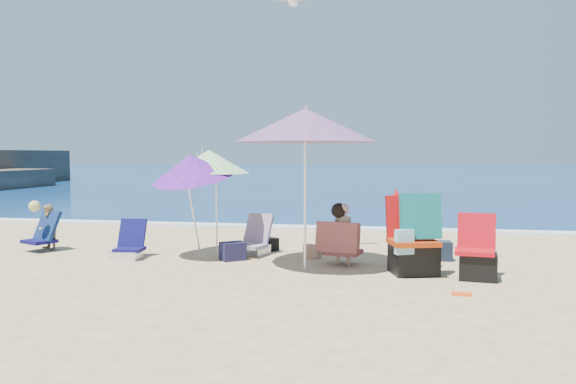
% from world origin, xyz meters
% --- Properties ---
extents(ground, '(120.00, 120.00, 0.00)m').
position_xyz_m(ground, '(0.00, 0.00, 0.00)').
color(ground, '#D8BC84').
rests_on(ground, ground).
extents(sea, '(120.00, 80.00, 0.12)m').
position_xyz_m(sea, '(0.00, 45.00, -0.05)').
color(sea, navy).
rests_on(sea, ground).
extents(foam, '(120.00, 0.50, 0.04)m').
position_xyz_m(foam, '(0.00, 5.10, 0.02)').
color(foam, white).
rests_on(foam, ground).
extents(umbrella_turquoise, '(2.49, 2.49, 2.40)m').
position_xyz_m(umbrella_turquoise, '(0.04, 0.57, 2.11)').
color(umbrella_turquoise, white).
rests_on(umbrella_turquoise, ground).
extents(umbrella_striped, '(1.77, 1.77, 1.79)m').
position_xyz_m(umbrella_striped, '(-1.71, 1.37, 1.56)').
color(umbrella_striped, white).
rests_on(umbrella_striped, ground).
extents(umbrella_blue, '(1.73, 1.76, 1.82)m').
position_xyz_m(umbrella_blue, '(-1.88, 1.00, 1.49)').
color(umbrella_blue, white).
rests_on(umbrella_blue, ground).
extents(furled_umbrella, '(0.18, 0.17, 1.17)m').
position_xyz_m(furled_umbrella, '(1.40, 1.01, 0.64)').
color(furled_umbrella, '#B7240D').
rests_on(furled_umbrella, ground).
extents(chair_navy, '(0.53, 0.61, 0.62)m').
position_xyz_m(chair_navy, '(-2.90, 0.79, 0.17)').
color(chair_navy, '#0F0C45').
rests_on(chair_navy, ground).
extents(chair_rainbow, '(0.65, 0.81, 0.67)m').
position_xyz_m(chair_rainbow, '(-1.00, 1.56, 0.18)').
color(chair_rainbow, '#DB774D').
rests_on(chair_rainbow, ground).
extents(camp_chair_left, '(0.60, 0.58, 0.88)m').
position_xyz_m(camp_chair_left, '(2.45, 0.25, 0.26)').
color(camp_chair_left, '#B80D14').
rests_on(camp_chair_left, ground).
extents(camp_chair_right, '(0.78, 0.85, 1.16)m').
position_xyz_m(camp_chair_right, '(1.61, 0.39, 0.42)').
color(camp_chair_right, '#A22F0B').
rests_on(camp_chair_right, ground).
extents(person_center, '(0.71, 0.65, 0.95)m').
position_xyz_m(person_center, '(0.55, 0.86, 0.46)').
color(person_center, tan).
rests_on(person_center, ground).
extents(person_left, '(0.68, 0.71, 0.90)m').
position_xyz_m(person_left, '(-4.68, 1.30, 0.41)').
color(person_left, tan).
rests_on(person_left, ground).
extents(bag_navy_a, '(0.46, 0.44, 0.29)m').
position_xyz_m(bag_navy_a, '(-1.19, 0.97, 0.14)').
color(bag_navy_a, '#1A1938').
rests_on(bag_navy_a, ground).
extents(bag_black_a, '(0.37, 0.35, 0.22)m').
position_xyz_m(bag_black_a, '(-0.83, 1.99, 0.11)').
color(bag_black_a, black).
rests_on(bag_black_a, ground).
extents(bag_tan, '(0.30, 0.25, 0.22)m').
position_xyz_m(bag_tan, '(0.03, 1.38, 0.11)').
color(bag_tan, '#A37E5D').
rests_on(bag_tan, ground).
extents(bag_navy_b, '(0.42, 0.33, 0.30)m').
position_xyz_m(bag_navy_b, '(2.04, 1.58, 0.15)').
color(bag_navy_b, '#172133').
rests_on(bag_navy_b, ground).
extents(orange_item, '(0.25, 0.14, 0.03)m').
position_xyz_m(orange_item, '(2.14, -0.72, 0.02)').
color(orange_item, '#FF521A').
rests_on(orange_item, ground).
extents(seagull, '(0.76, 0.34, 0.13)m').
position_xyz_m(seagull, '(-0.36, 1.80, 4.22)').
color(seagull, white).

